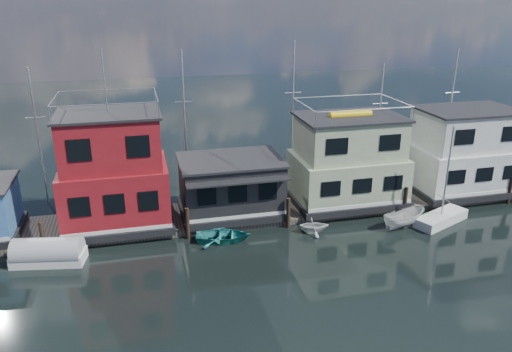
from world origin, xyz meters
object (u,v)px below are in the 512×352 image
object	(u,v)px
houseboat_dark	(231,186)
day_sailer	(441,217)
houseboat_green	(348,161)
motorboat	(403,219)
tarp_runabout	(48,253)
houseboat_red	(114,173)
houseboat_white	(464,152)
dinghy_teal	(223,236)
dinghy_white	(313,225)

from	to	relation	value
houseboat_dark	day_sailer	xyz separation A→B (m)	(14.35, -4.67, -2.00)
houseboat_green	motorboat	world-z (taller)	houseboat_green
motorboat	tarp_runabout	distance (m)	23.42
motorboat	day_sailer	distance (m)	3.03
motorboat	houseboat_red	bearing A→B (deg)	63.51
houseboat_red	motorboat	bearing A→B (deg)	-13.68
houseboat_green	tarp_runabout	bearing A→B (deg)	-169.17
houseboat_white	dinghy_teal	distance (m)	20.85
houseboat_green	houseboat_white	size ratio (longest dim) A/B	1.00
houseboat_dark	dinghy_teal	distance (m)	4.40
houseboat_white	houseboat_red	bearing A→B (deg)	-180.00
dinghy_white	motorboat	distance (m)	6.44
day_sailer	dinghy_white	bearing A→B (deg)	151.80
dinghy_white	day_sailer	bearing A→B (deg)	-84.20
houseboat_red	day_sailer	size ratio (longest dim) A/B	1.67
houseboat_dark	houseboat_red	bearing A→B (deg)	179.86
motorboat	houseboat_green	bearing A→B (deg)	13.56
houseboat_green	motorboat	bearing A→B (deg)	-63.63
motorboat	dinghy_teal	bearing A→B (deg)	72.68
houseboat_dark	houseboat_white	size ratio (longest dim) A/B	0.88
houseboat_green	motorboat	xyz separation A→B (m)	(2.33, -4.70, -2.88)
houseboat_green	day_sailer	world-z (taller)	houseboat_green
houseboat_dark	motorboat	bearing A→B (deg)	-22.46
dinghy_white	motorboat	bearing A→B (deg)	-86.36
motorboat	day_sailer	size ratio (longest dim) A/B	0.49
dinghy_white	dinghy_teal	bearing A→B (deg)	97.61
houseboat_red	dinghy_white	world-z (taller)	houseboat_red
houseboat_dark	dinghy_teal	xyz separation A→B (m)	(-1.27, -3.69, -2.04)
dinghy_teal	dinghy_white	bearing A→B (deg)	-81.34
tarp_runabout	day_sailer	distance (m)	26.45
dinghy_teal	day_sailer	xyz separation A→B (m)	(15.63, -0.98, 0.04)
houseboat_dark	tarp_runabout	xyz separation A→B (m)	(-12.08, -4.01, -1.77)
motorboat	houseboat_dark	bearing A→B (deg)	54.73
day_sailer	houseboat_white	bearing A→B (deg)	21.35
houseboat_dark	dinghy_teal	bearing A→B (deg)	-109.01
dinghy_teal	houseboat_dark	bearing A→B (deg)	-7.87
houseboat_white	dinghy_white	size ratio (longest dim) A/B	3.93
houseboat_red	houseboat_dark	distance (m)	8.18
dinghy_white	day_sailer	xyz separation A→B (m)	(9.42, -0.71, -0.14)
motorboat	dinghy_teal	distance (m)	12.65
houseboat_green	dinghy_teal	bearing A→B (deg)	-160.14
houseboat_red	dinghy_teal	size ratio (longest dim) A/B	3.25
houseboat_dark	motorboat	world-z (taller)	houseboat_dark
houseboat_green	motorboat	distance (m)	5.99
dinghy_white	tarp_runabout	bearing A→B (deg)	100.28
houseboat_red	houseboat_white	xyz separation A→B (m)	(27.00, 0.00, -0.57)
houseboat_green	houseboat_white	bearing A→B (deg)	-0.00
houseboat_green	day_sailer	size ratio (longest dim) A/B	1.18
dinghy_teal	tarp_runabout	bearing A→B (deg)	102.86
dinghy_white	houseboat_red	bearing A→B (deg)	82.99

